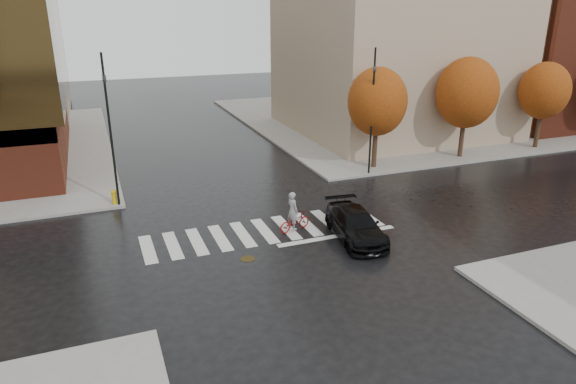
# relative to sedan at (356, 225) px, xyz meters

# --- Properties ---
(ground) EXTENTS (120.00, 120.00, 0.00)m
(ground) POSITION_rel_sedan_xyz_m (-3.66, 1.80, -0.68)
(ground) COLOR black
(ground) RESTS_ON ground
(sidewalk_ne) EXTENTS (30.00, 30.00, 0.15)m
(sidewalk_ne) POSITION_rel_sedan_xyz_m (17.34, 22.80, -0.60)
(sidewalk_ne) COLOR gray
(sidewalk_ne) RESTS_ON ground
(crosswalk) EXTENTS (12.00, 3.00, 0.01)m
(crosswalk) POSITION_rel_sedan_xyz_m (-3.66, 2.30, -0.67)
(crosswalk) COLOR silver
(crosswalk) RESTS_ON ground
(building_ne_tan) EXTENTS (16.00, 16.00, 18.00)m
(building_ne_tan) POSITION_rel_sedan_xyz_m (13.34, 18.80, 8.47)
(building_ne_tan) COLOR tan
(building_ne_tan) RESTS_ON sidewalk_ne
(building_ne_brick) EXTENTS (14.00, 14.00, 14.00)m
(building_ne_brick) POSITION_rel_sedan_xyz_m (29.34, 17.80, 6.47)
(building_ne_brick) COLOR maroon
(building_ne_brick) RESTS_ON sidewalk_ne
(tree_ne_a) EXTENTS (3.80, 3.80, 6.50)m
(tree_ne_a) POSITION_rel_sedan_xyz_m (6.34, 9.20, 3.78)
(tree_ne_a) COLOR #332416
(tree_ne_a) RESTS_ON sidewalk_ne
(tree_ne_b) EXTENTS (4.20, 4.20, 6.89)m
(tree_ne_b) POSITION_rel_sedan_xyz_m (13.34, 9.20, 3.94)
(tree_ne_b) COLOR #332416
(tree_ne_b) RESTS_ON sidewalk_ne
(tree_ne_c) EXTENTS (3.60, 3.60, 6.31)m
(tree_ne_c) POSITION_rel_sedan_xyz_m (20.34, 9.20, 3.70)
(tree_ne_c) COLOR #332416
(tree_ne_c) RESTS_ON sidewalk_ne
(sedan) EXTENTS (2.52, 4.89, 1.36)m
(sedan) POSITION_rel_sedan_xyz_m (0.00, 0.00, 0.00)
(sedan) COLOR black
(sedan) RESTS_ON ground
(cyclist) EXTENTS (1.84, 1.09, 1.98)m
(cyclist) POSITION_rel_sedan_xyz_m (-2.34, 1.83, -0.00)
(cyclist) COLOR maroon
(cyclist) RESTS_ON ground
(traffic_light_nw) EXTENTS (0.22, 0.19, 7.94)m
(traffic_light_nw) POSITION_rel_sedan_xyz_m (-9.96, 8.10, 4.07)
(traffic_light_nw) COLOR black
(traffic_light_nw) RESTS_ON sidewalk_nw
(traffic_light_ne) EXTENTS (0.21, 0.23, 7.76)m
(traffic_light_ne) POSITION_rel_sedan_xyz_m (5.34, 8.10, 3.95)
(traffic_light_ne) COLOR black
(traffic_light_ne) RESTS_ON sidewalk_ne
(fire_hydrant) EXTENTS (0.29, 0.29, 0.81)m
(fire_hydrant) POSITION_rel_sedan_xyz_m (-10.16, 8.30, -0.08)
(fire_hydrant) COLOR gold
(fire_hydrant) RESTS_ON sidewalk_nw
(manhole) EXTENTS (0.81, 0.81, 0.01)m
(manhole) POSITION_rel_sedan_xyz_m (-5.29, -0.20, -0.67)
(manhole) COLOR #433718
(manhole) RESTS_ON ground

